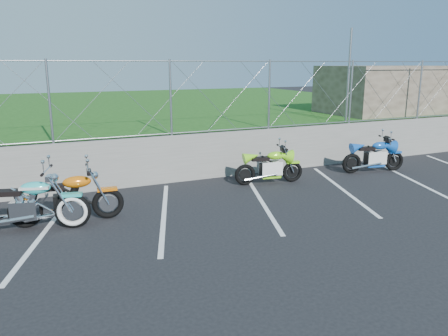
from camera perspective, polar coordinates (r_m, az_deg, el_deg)
name	(u,v)px	position (r m, az deg, el deg)	size (l,w,h in m)	color
ground	(178,230)	(8.73, -5.97, -8.01)	(90.00, 90.00, 0.00)	black
retaining_wall	(136,162)	(11.78, -11.40, 0.79)	(30.00, 0.22, 1.30)	slate
grass_field	(87,119)	(21.53, -17.43, 6.12)	(30.00, 20.00, 1.30)	#194612
stone_building	(388,89)	(18.56, 20.60, 9.61)	(5.00, 3.00, 1.80)	brown
chain_link_fence	(133,99)	(11.54, -11.78, 8.81)	(28.00, 0.03, 2.00)	gray
sign_pole	(349,76)	(15.14, 15.97, 11.53)	(0.08, 0.08, 3.00)	gray
parking_lines	(215,207)	(10.00, -1.22, -5.08)	(18.29, 4.31, 0.01)	silver
cruiser_turquoise	(27,207)	(9.31, -24.32, -4.62)	(2.39, 0.87, 1.22)	black
naked_orange	(69,200)	(9.44, -19.60, -3.98)	(2.26, 0.77, 1.12)	black
sportbike_green	(270,168)	(11.88, 6.04, 0.01)	(1.93, 0.69, 1.00)	black
sportbike_blue	(374,157)	(13.82, 19.05, 1.33)	(2.00, 0.71, 1.05)	black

